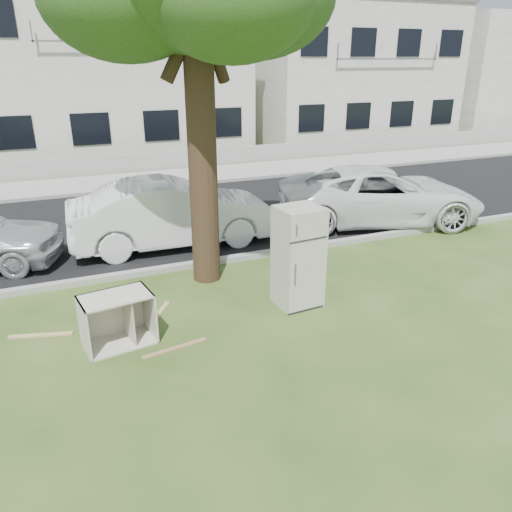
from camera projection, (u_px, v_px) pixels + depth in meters
name	position (u px, v px, depth m)	size (l,w,h in m)	color
ground	(260.00, 313.00, 8.71)	(120.00, 120.00, 0.00)	#2C4518
road	(176.00, 218.00, 13.85)	(120.00, 7.00, 0.01)	black
kerb_near	(216.00, 264.00, 10.81)	(120.00, 0.18, 0.12)	gray
kerb_far	(150.00, 189.00, 16.90)	(120.00, 0.18, 0.12)	gray
sidewalk	(142.00, 180.00, 18.14)	(120.00, 2.80, 0.01)	gray
low_wall	(134.00, 163.00, 19.39)	(120.00, 0.15, 0.70)	gray
townhouse_center	(108.00, 68.00, 22.34)	(11.22, 8.16, 7.44)	beige
townhouse_right	(339.00, 72.00, 26.73)	(10.20, 8.16, 6.84)	white
fridge	(298.00, 257.00, 8.75)	(0.74, 0.69, 1.81)	beige
cabinet	(118.00, 320.00, 7.66)	(1.05, 0.65, 0.82)	white
plank_a	(175.00, 348.00, 7.65)	(1.05, 0.09, 0.02)	#967448
plank_b	(41.00, 335.00, 8.00)	(1.00, 0.10, 0.02)	tan
plank_c	(160.00, 312.00, 8.74)	(0.78, 0.09, 0.02)	tan
car_center	(173.00, 213.00, 11.64)	(1.65, 4.75, 1.56)	silver
car_right	(380.00, 195.00, 13.31)	(2.47, 5.35, 1.49)	white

